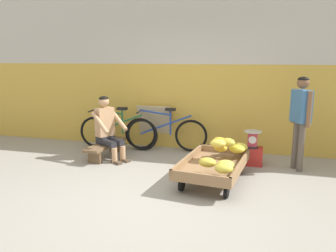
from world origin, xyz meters
TOP-DOWN VIEW (x-y plane):
  - ground_plane at (0.00, 0.00)m, footprint 80.00×80.00m
  - back_wall at (0.00, 2.70)m, footprint 16.00×0.30m
  - banana_cart at (0.67, 0.84)m, footprint 1.02×1.54m
  - banana_pile at (0.83, 0.90)m, footprint 0.67×1.38m
  - low_bench at (-1.42, 1.58)m, footprint 0.38×1.12m
  - vendor_seated at (-1.35, 1.53)m, footprint 0.74×0.65m
  - plastic_crate at (1.21, 1.83)m, footprint 0.36×0.28m
  - weighing_scale at (1.21, 1.83)m, footprint 0.30×0.30m
  - bicycle_near_left at (-1.42, 2.17)m, footprint 1.66×0.48m
  - bicycle_far_left at (-0.47, 2.30)m, footprint 1.66×0.48m
  - sign_board at (-0.75, 2.52)m, footprint 0.70×0.27m
  - customer_adult at (1.94, 1.74)m, footprint 0.32×0.45m

SIDE VIEW (x-z plane):
  - ground_plane at x=0.00m, z-range 0.00..0.00m
  - plastic_crate at x=1.21m, z-range 0.00..0.30m
  - low_bench at x=-1.42m, z-range 0.06..0.33m
  - banana_cart at x=0.67m, z-range 0.06..0.42m
  - bicycle_near_left at x=-1.42m, z-range -0.08..0.78m
  - bicycle_far_left at x=-0.47m, z-range -0.08..0.78m
  - sign_board at x=-0.75m, z-range 0.00..0.87m
  - weighing_scale at x=1.21m, z-range 0.31..0.60m
  - banana_pile at x=0.83m, z-range 0.34..0.60m
  - vendor_seated at x=-1.35m, z-range 0.00..1.14m
  - customer_adult at x=1.94m, z-range 0.19..1.72m
  - back_wall at x=0.00m, z-range 0.00..3.21m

